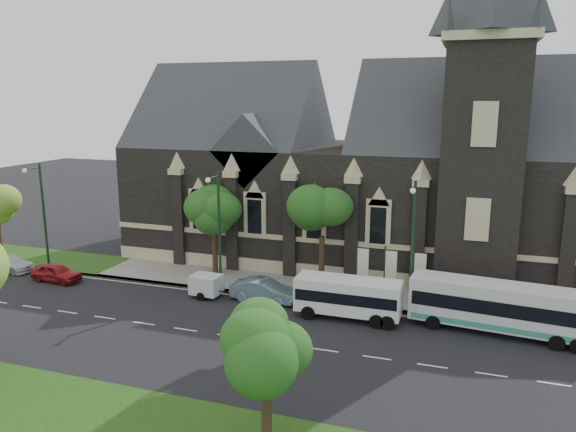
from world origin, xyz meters
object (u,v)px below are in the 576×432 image
at_px(street_lamp_near, 412,240).
at_px(street_lamp_mid, 218,225).
at_px(tour_coach, 500,307).
at_px(shuttle_bus, 348,296).
at_px(sedan, 264,290).
at_px(box_trailer, 206,285).
at_px(street_lamp_far, 42,211).
at_px(car_far_red, 56,272).
at_px(car_far_white, 8,263).
at_px(banner_flag_center, 389,269).
at_px(banner_flag_right, 417,272).
at_px(tree_walk_right, 326,212).
at_px(tree_park_east, 272,345).
at_px(banner_flag_left, 361,266).
at_px(tree_walk_left, 217,206).

distance_m(street_lamp_near, street_lamp_mid, 14.00).
relative_size(tour_coach, shuttle_bus, 1.58).
height_order(street_lamp_mid, sedan, street_lamp_mid).
height_order(street_lamp_mid, tour_coach, street_lamp_mid).
bearing_deg(tour_coach, box_trailer, -173.81).
bearing_deg(street_lamp_far, sedan, -2.57).
xyz_separation_m(car_far_red, car_far_white, (-5.72, 0.91, -0.04)).
bearing_deg(banner_flag_center, banner_flag_right, 0.00).
distance_m(banner_flag_center, car_far_red, 25.87).
relative_size(tree_walk_right, box_trailer, 2.50).
xyz_separation_m(tree_park_east, car_far_white, (-29.12, 15.25, -3.95)).
xyz_separation_m(banner_flag_center, banner_flag_right, (2.00, 0.00, 0.00)).
xyz_separation_m(banner_flag_right, sedan, (-10.38, -2.80, -1.59)).
height_order(street_lamp_mid, street_lamp_far, same).
xyz_separation_m(street_lamp_far, sedan, (19.90, -0.89, -4.32)).
distance_m(tree_walk_right, banner_flag_center, 6.36).
distance_m(street_lamp_mid, street_lamp_far, 16.00).
bearing_deg(car_far_red, banner_flag_left, -77.39).
bearing_deg(banner_flag_center, car_far_white, -174.37).
distance_m(tree_park_east, banner_flag_right, 18.91).
bearing_deg(car_far_red, tour_coach, -85.91).
height_order(tree_walk_left, banner_flag_right, tree_walk_left).
bearing_deg(banner_flag_right, street_lamp_mid, -172.40).
bearing_deg(tour_coach, street_lamp_near, 171.57).
distance_m(banner_flag_left, box_trailer, 11.27).
bearing_deg(tree_walk_left, car_far_white, -164.42).
bearing_deg(street_lamp_mid, box_trailer, -103.96).
xyz_separation_m(tree_walk_right, tour_coach, (12.37, -5.07, -4.10)).
xyz_separation_m(street_lamp_far, shuttle_bus, (26.27, -2.03, -3.57)).
height_order(tree_park_east, banner_flag_center, tree_park_east).
bearing_deg(banner_flag_left, tree_walk_left, 171.98).
bearing_deg(sedan, tree_walk_right, -34.12).
bearing_deg(car_far_red, box_trailer, -84.29).
height_order(tree_park_east, street_lamp_far, street_lamp_far).
bearing_deg(car_far_white, tree_walk_right, -76.27).
relative_size(banner_flag_right, shuttle_bus, 0.58).
relative_size(tree_walk_left, tour_coach, 0.70).
relative_size(street_lamp_near, street_lamp_mid, 1.00).
bearing_deg(banner_flag_right, tree_walk_left, 173.96).
relative_size(tree_walk_left, shuttle_bus, 1.11).
bearing_deg(banner_flag_center, street_lamp_far, -176.14).
bearing_deg(car_far_white, shuttle_bus, -88.33).
xyz_separation_m(tree_walk_right, street_lamp_far, (-23.21, -3.62, -0.71)).
distance_m(box_trailer, car_far_white, 18.58).
bearing_deg(street_lamp_mid, shuttle_bus, -11.17).
distance_m(sedan, car_far_red, 17.17).
xyz_separation_m(tree_park_east, tree_walk_left, (-11.97, 20.03, 1.12)).
distance_m(street_lamp_near, street_lamp_far, 30.00).
bearing_deg(banner_flag_center, tree_walk_right, 161.36).
relative_size(street_lamp_near, car_far_red, 2.15).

